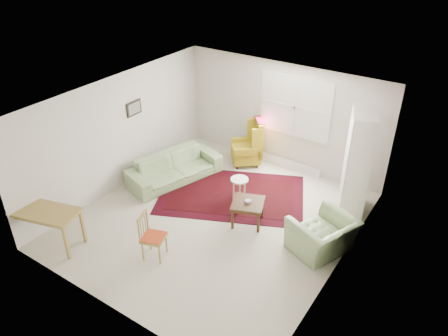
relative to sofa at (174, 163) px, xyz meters
The scene contains 10 objects.
room 1.93m from the sofa, 17.55° to the right, with size 5.04×5.54×2.51m.
rug 1.50m from the sofa, ahead, with size 3.08×1.98×0.03m, color black, non-canonical shape.
sofa is the anchor object (origin of this frame).
armchair 3.77m from the sofa, ahead, with size 1.05×0.92×0.82m, color #849F6A.
wingback_chair 1.82m from the sofa, 58.04° to the left, with size 0.66×0.70×1.15m, color #B39D1B, non-canonical shape.
coffee_table 2.28m from the sofa, 11.86° to the right, with size 0.60×0.60×0.49m, color #3F2613, non-canonical shape.
stool 1.66m from the sofa, ahead, with size 0.37×0.37×0.50m, color white, non-canonical shape.
cabinet 3.96m from the sofa, 16.87° to the left, with size 0.45×0.86×2.15m, color silver, non-canonical shape.
desk 3.05m from the sofa, 98.60° to the right, with size 1.19×0.59×0.75m, color olive, non-canonical shape.
desk_chair 2.60m from the sofa, 58.56° to the right, with size 0.39×0.39×0.89m, color olive, non-canonical shape.
Camera 1 is at (4.02, -5.74, 5.32)m, focal length 35.00 mm.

